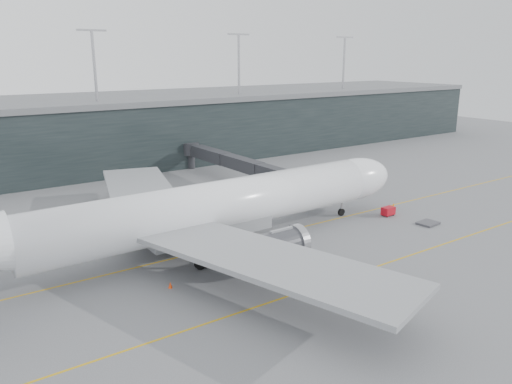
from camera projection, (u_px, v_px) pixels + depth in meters
ground at (182, 244)px, 66.67m from camera, size 320.00×320.00×0.00m
taxiline_a at (196, 253)px, 63.49m from camera, size 160.00×0.25×0.02m
taxiline_b at (269, 302)px, 50.77m from camera, size 160.00×0.25×0.02m
taxiline_lead_main at (156, 202)px, 85.30m from camera, size 0.25×60.00×0.02m
terminal at (64, 133)px, 110.76m from camera, size 240.00×36.00×29.00m
main_aircraft at (211, 209)px, 63.76m from camera, size 68.25×64.30×19.18m
jet_bridge at (236, 163)px, 96.22m from camera, size 4.00×42.26×5.78m
gse_cart at (388, 211)px, 78.10m from camera, size 2.10×1.38×1.40m
baggage_dolly at (428, 223)px, 74.28m from camera, size 3.21×2.67×0.30m
uld_a at (126, 221)px, 72.36m from camera, size 2.40×2.04×1.97m
uld_b at (123, 221)px, 73.03m from camera, size 2.34×2.15×1.73m
uld_c at (148, 216)px, 75.48m from camera, size 1.89×1.57×1.60m
cone_nose at (393, 205)px, 82.65m from camera, size 0.46×0.46×0.73m
cone_wing_stbd at (326, 283)px, 54.19m from camera, size 0.46×0.46×0.72m
cone_wing_port at (187, 212)px, 79.23m from camera, size 0.41×0.41×0.64m
cone_tail at (170, 285)px, 53.85m from camera, size 0.45×0.45×0.72m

